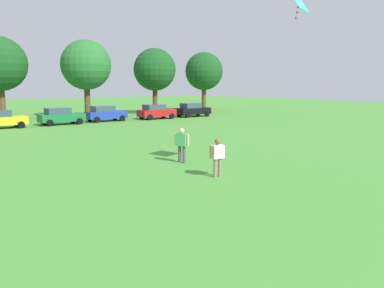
{
  "coord_description": "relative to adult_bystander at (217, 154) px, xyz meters",
  "views": [
    {
      "loc": [
        -4.2,
        1.83,
        4.08
      ],
      "look_at": [
        2.46,
        10.62,
        2.39
      ],
      "focal_mm": 37.27,
      "sensor_mm": 36.0,
      "label": 1
    }
  ],
  "objects": [
    {
      "name": "tree_center_right",
      "position": [
        7.59,
        32.5,
        5.15
      ],
      "size": [
        5.86,
        5.86,
        9.13
      ],
      "color": "brown",
      "rests_on": "ground"
    },
    {
      "name": "adult_bystander",
      "position": [
        0.0,
        0.0,
        0.0
      ],
      "size": [
        0.81,
        0.35,
        1.7
      ],
      "rotation": [
        0.0,
        0.0,
        6.22
      ],
      "color": "#8C7259",
      "rests_on": "ground"
    },
    {
      "name": "parked_car_green_3",
      "position": [
        2.18,
        26.26,
        -0.15
      ],
      "size": [
        4.3,
        2.02,
        1.68
      ],
      "color": "#196B38",
      "rests_on": "ground"
    },
    {
      "name": "parked_car_yellow_2",
      "position": [
        -3.38,
        26.11,
        -0.15
      ],
      "size": [
        4.3,
        2.02,
        1.68
      ],
      "color": "yellow",
      "rests_on": "ground"
    },
    {
      "name": "parked_car_red_5",
      "position": [
        13.08,
        25.93,
        -0.15
      ],
      "size": [
        4.3,
        2.02,
        1.68
      ],
      "color": "red",
      "rests_on": "ground"
    },
    {
      "name": "bystander_near_trees",
      "position": [
        0.62,
        3.53,
        0.06
      ],
      "size": [
        0.55,
        0.79,
        1.8
      ],
      "rotation": [
        0.0,
        0.0,
        2.01
      ],
      "color": "#4C4C51",
      "rests_on": "ground"
    },
    {
      "name": "kite",
      "position": [
        2.68,
        -1.92,
        6.39
      ],
      "size": [
        1.46,
        1.02,
        1.16
      ],
      "color": "#3FBFE5"
    },
    {
      "name": "tree_right",
      "position": [
        16.84,
        32.16,
        4.8
      ],
      "size": [
        5.52,
        5.52,
        8.6
      ],
      "color": "brown",
      "rests_on": "ground"
    },
    {
      "name": "tree_far_right",
      "position": [
        25.65,
        32.82,
        4.74
      ],
      "size": [
        5.47,
        5.47,
        8.52
      ],
      "color": "brown",
      "rests_on": "ground"
    },
    {
      "name": "parked_car_black_6",
      "position": [
        18.31,
        25.91,
        -0.15
      ],
      "size": [
        4.3,
        2.02,
        1.68
      ],
      "color": "black",
      "rests_on": "ground"
    },
    {
      "name": "parked_car_blue_4",
      "position": [
        7.18,
        26.78,
        -0.15
      ],
      "size": [
        4.3,
        2.02,
        1.68
      ],
      "color": "#1E38AD",
      "rests_on": "ground"
    }
  ]
}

